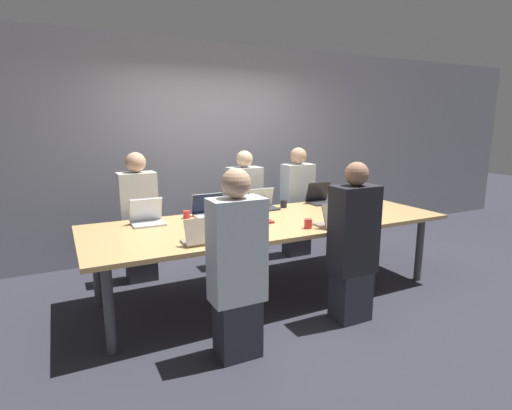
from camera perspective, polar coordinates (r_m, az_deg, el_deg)
The scene contains 21 objects.
ground_plane at distance 4.34m, azimuth 1.98°, elevation -12.15°, with size 24.00×24.00×0.00m, color #2D2D38.
curtain_wall at distance 5.53m, azimuth -6.41°, elevation 7.91°, with size 12.00×0.06×2.80m.
conference_table at distance 4.10m, azimuth 2.04°, elevation -2.91°, with size 3.66×1.31×0.77m.
laptop_far_right at distance 5.01m, azimuth 9.10°, elevation 1.12°, with size 0.32×0.26×0.26m.
person_far_right at distance 5.34m, azimuth 5.92°, elevation 0.24°, with size 0.40×0.24×1.44m.
laptop_far_center at distance 4.60m, azimuth 0.86°, elevation 0.29°, with size 0.32×0.24×0.24m.
person_far_center at distance 4.94m, azimuth -1.63°, elevation -0.76°, with size 0.40×0.24×1.43m.
cup_far_center at distance 4.69m, azimuth 3.97°, elevation 0.17°, with size 0.08×0.08×0.09m.
bottle_far_center at distance 4.32m, azimuth -1.01°, elevation -0.17°, with size 0.07×0.07×0.21m.
laptop_far_midleft at distance 4.30m, azimuth -6.78°, elevation -0.63°, with size 0.34×0.23×0.24m.
cup_far_midleft at distance 4.23m, azimuth -9.89°, elevation -1.34°, with size 0.07×0.07×0.08m.
laptop_near_midright at distance 3.89m, azimuth 11.23°, elevation -2.06°, with size 0.32×0.24×0.23m.
person_near_midright at distance 3.62m, azimuth 13.70°, elevation -5.66°, with size 0.40×0.24×1.43m.
cup_near_midright at distance 3.79m, azimuth 7.46°, elevation -2.66°, with size 0.07×0.07×0.09m.
laptop_far_left at distance 4.06m, azimuth -15.30°, elevation -1.62°, with size 0.32×0.26×0.26m.
person_far_left at distance 4.61m, azimuth -16.39°, elevation -1.95°, with size 0.40×0.24×1.44m.
laptop_near_left at distance 3.32m, azimuth -7.26°, elevation -4.37°, with size 0.36×0.22×0.22m.
person_near_left at distance 2.97m, azimuth -2.73°, elevation -9.00°, with size 0.40×0.24×1.44m.
cup_near_left at distance 3.41m, azimuth -2.92°, elevation -4.13°, with size 0.08×0.08×0.10m.
stapler at distance 3.77m, azimuth -2.58°, elevation -2.98°, with size 0.06×0.15×0.05m.
notebook at distance 3.97m, azimuth 0.95°, elevation -2.43°, with size 0.20×0.15×0.02m.
Camera 1 is at (-1.91, -3.48, 1.74)m, focal length 28.00 mm.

